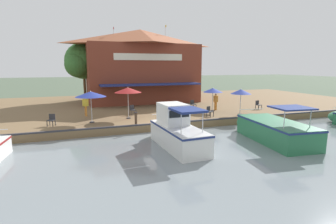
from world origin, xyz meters
TOP-DOWN VIEW (x-y plane):
  - ground_plane at (0.00, 0.00)m, footprint 220.00×220.00m
  - quay_deck at (-11.00, 0.00)m, footprint 22.00×56.00m
  - quay_edge_fender at (-0.10, 0.00)m, footprint 0.20×50.40m
  - waterfront_restaurant at (-13.63, 1.79)m, footprint 9.54×13.21m
  - patio_umbrella_by_entrance at (-2.33, -4.81)m, footprint 2.26×2.26m
  - patio_umbrella_near_quay_edge at (-3.89, 6.28)m, footprint 1.84×1.84m
  - patio_umbrella_mid_patio_left at (-1.44, 7.68)m, footprint 1.78×1.78m
  - patio_umbrella_far_corner at (-2.96, -1.91)m, footprint 2.15×2.15m
  - cafe_chair_back_row_seat at (-3.38, 11.13)m, footprint 0.51×0.51m
  - cafe_chair_beside_entrance at (-5.88, 5.19)m, footprint 0.52×0.52m
  - cafe_chair_far_corner_seat at (-2.14, -7.59)m, footprint 0.57×0.57m
  - cafe_chair_facing_river at (-1.54, 4.72)m, footprint 0.57×0.57m
  - cafe_chair_under_first_umbrella at (-4.49, -1.25)m, footprint 0.53×0.53m
  - person_at_quay_edge at (-5.21, -5.12)m, footprint 0.51×0.51m
  - person_near_entrance at (-4.37, 6.91)m, footprint 0.46×0.46m
  - motorboat_second_along at (4.30, 6.00)m, footprint 6.73×3.09m
  - motorboat_outer_channel at (3.49, -0.38)m, footprint 5.88×2.03m
  - mooring_post at (-0.35, -1.88)m, footprint 0.22×0.22m
  - tree_behind_restaurant at (-15.44, -4.93)m, footprint 4.53×4.31m
  - tree_upstream_bank at (-16.20, 1.45)m, footprint 4.51×4.30m

SIDE VIEW (x-z plane):
  - ground_plane at x=0.00m, z-range 0.00..0.00m
  - quay_deck at x=-11.00m, z-range 0.00..0.60m
  - quay_edge_fender at x=-0.10m, z-range 0.60..0.70m
  - motorboat_second_along at x=4.30m, z-range -0.42..1.99m
  - motorboat_outer_channel at x=3.49m, z-range -0.26..2.24m
  - cafe_chair_back_row_seat at x=-3.38m, z-range 0.65..1.50m
  - cafe_chair_beside_entrance at x=-5.88m, z-range 0.65..1.50m
  - cafe_chair_far_corner_seat at x=-2.14m, z-range 0.65..1.50m
  - cafe_chair_facing_river at x=-1.54m, z-range 0.65..1.50m
  - cafe_chair_under_first_umbrella at x=-4.49m, z-range 0.65..1.50m
  - mooring_post at x=-0.35m, z-range 0.61..1.56m
  - person_near_entrance at x=-4.37m, z-range 0.80..2.41m
  - person_at_quay_edge at x=-5.21m, z-range 0.84..2.64m
  - patio_umbrella_near_quay_edge at x=-3.89m, z-range 1.47..3.69m
  - patio_umbrella_mid_patio_left at x=-1.44m, z-range 1.48..3.76m
  - patio_umbrella_by_entrance at x=-2.33m, z-range 1.55..3.95m
  - patio_umbrella_far_corner at x=-2.96m, z-range 1.63..4.20m
  - waterfront_restaurant at x=-13.63m, z-range 0.34..9.49m
  - tree_behind_restaurant at x=-15.44m, z-range 1.82..8.80m
  - tree_upstream_bank at x=-16.20m, z-range 2.14..9.79m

